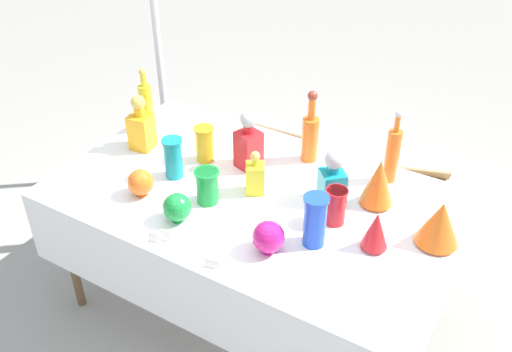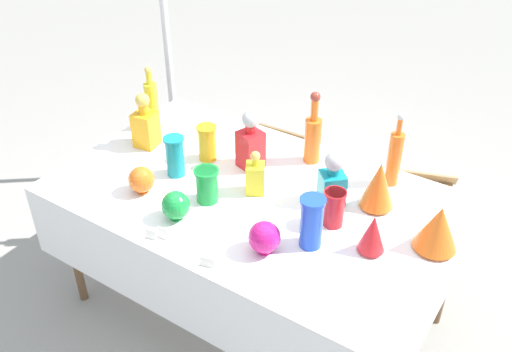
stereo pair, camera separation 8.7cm
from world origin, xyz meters
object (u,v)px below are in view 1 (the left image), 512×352
Objects in this scene: square_decanter_3 at (141,127)px; slender_vase_3 at (173,157)px; square_decanter_1 at (248,143)px; round_bowl_1 at (141,182)px; fluted_vase_1 at (440,223)px; round_bowl_0 at (268,237)px; tall_bottle_0 at (310,135)px; fluted_vase_0 at (376,230)px; cardboard_box_behind_right at (268,169)px; square_decanter_2 at (333,178)px; square_decanter_0 at (255,176)px; slender_vase_2 at (315,220)px; tall_bottle_2 at (147,105)px; tall_bottle_1 at (392,154)px; slender_vase_0 at (205,143)px; slender_vase_1 at (336,205)px; fluted_vase_2 at (379,182)px; slender_vase_4 at (207,185)px; round_bowl_2 at (177,207)px; cardboard_box_behind_left at (409,210)px; canopy_pole at (156,31)px.

square_decanter_3 is 1.46× the size of slender_vase_3.
round_bowl_1 is (-0.29, -0.45, -0.06)m from square_decanter_1.
round_bowl_0 is (-0.56, -0.39, -0.03)m from fluted_vase_1.
tall_bottle_0 reaches higher than round_bowl_1.
square_decanter_1 is (-0.23, -0.21, -0.01)m from tall_bottle_0.
cardboard_box_behind_right is at bearing 136.18° from fluted_vase_0.
square_decanter_2 reaches higher than cardboard_box_behind_right.
fluted_vase_0 is (0.52, -0.46, -0.05)m from tall_bottle_0.
round_bowl_1 is 1.40m from cardboard_box_behind_right.
square_decanter_0 reaches higher than cardboard_box_behind_right.
tall_bottle_2 is at bearing 162.09° from slender_vase_2.
tall_bottle_1 is at bearing 71.73° from round_bowl_0.
slender_vase_0 is 0.98m from fluted_vase_0.
tall_bottle_2 is 1.54× the size of slender_vase_2.
square_decanter_3 is 1.75× the size of slender_vase_1.
tall_bottle_2 is 1.40× the size of square_decanter_2.
round_bowl_1 is at bearing -128.23° from tall_bottle_0.
square_decanter_0 is 0.73× the size of square_decanter_3.
round_bowl_1 is (-0.94, -0.48, -0.05)m from fluted_vase_2.
fluted_vase_1 reaches higher than slender_vase_4.
fluted_vase_2 is at bearing -37.52° from cardboard_box_behind_right.
round_bowl_1 is at bearing 166.02° from round_bowl_2.
slender_vase_2 is at bearing 45.47° from round_bowl_0.
slender_vase_4 is 0.79× the size of fluted_vase_1.
fluted_vase_2 reaches higher than square_decanter_0.
square_decanter_1 is at bearing 129.63° from square_decanter_0.
fluted_vase_1 is (0.41, 0.09, 0.02)m from slender_vase_1.
slender_vase_1 is (0.54, -0.18, -0.04)m from square_decanter_1.
round_bowl_1 is 0.30× the size of cardboard_box_behind_right.
square_decanter_2 is at bearing 1.86° from slender_vase_0.
round_bowl_2 reaches higher than cardboard_box_behind_right.
fluted_vase_0 is 1.29m from cardboard_box_behind_left.
round_bowl_1 reaches higher than cardboard_box_behind_left.
slender_vase_2 reaches higher than cardboard_box_behind_right.
cardboard_box_behind_left is at bearing 85.26° from slender_vase_2.
slender_vase_3 is 1.56× the size of round_bowl_1.
square_decanter_2 is at bearing 28.66° from round_bowl_1.
fluted_vase_2 is at bearing 6.31° from slender_vase_0.
square_decanter_3 is at bearing 168.41° from slender_vase_2.
cardboard_box_behind_right is (-0.97, 0.55, -0.73)m from tall_bottle_1.
square_decanter_0 is 0.43m from slender_vase_2.
slender_vase_4 is at bearing -91.12° from square_decanter_1.
canopy_pole is (-0.77, 0.85, 0.20)m from slender_vase_3.
tall_bottle_1 is 0.86m from slender_vase_4.
slender_vase_1 is 0.17m from slender_vase_2.
fluted_vase_1 reaches higher than round_bowl_0.
square_decanter_1 reaches higher than slender_vase_1.
slender_vase_3 is at bearing -135.54° from square_decanter_1.
square_decanter_2 is 1.25× the size of fluted_vase_1.
slender_vase_4 is 1.16× the size of round_bowl_0.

